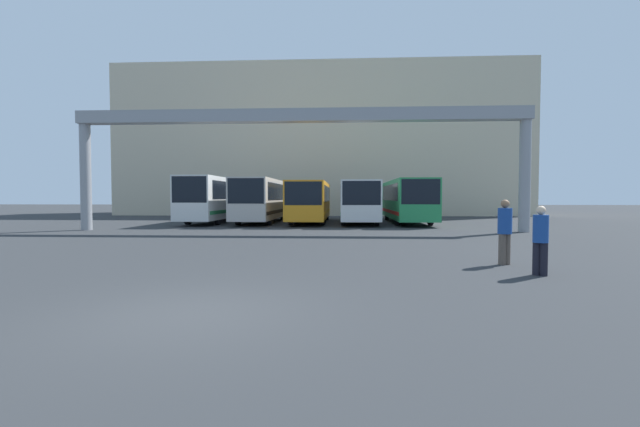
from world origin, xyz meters
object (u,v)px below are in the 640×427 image
object	(u,v)px
bus_slot_1	(262,198)
bus_slot_4	(407,199)
bus_slot_3	(359,199)
pedestrian_near_left	(540,239)
bus_slot_0	(217,197)
bus_slot_2	(310,200)
pedestrian_mid_left	(505,230)

from	to	relation	value
bus_slot_1	bus_slot_4	xyz separation A→B (m)	(10.81, 0.49, -0.04)
bus_slot_3	pedestrian_near_left	distance (m)	21.21
bus_slot_0	bus_slot_2	bearing A→B (deg)	-1.33
bus_slot_4	pedestrian_near_left	xyz separation A→B (m)	(0.10, -21.69, -0.90)
bus_slot_1	bus_slot_4	world-z (taller)	bus_slot_1
pedestrian_near_left	bus_slot_1	bearing A→B (deg)	-25.71
bus_slot_4	pedestrian_near_left	world-z (taller)	bus_slot_4
bus_slot_1	bus_slot_3	bearing A→B (deg)	-2.65
bus_slot_0	pedestrian_near_left	world-z (taller)	bus_slot_0
bus_slot_4	bus_slot_0	bearing A→B (deg)	-180.00
bus_slot_4	pedestrian_mid_left	distance (m)	20.04
bus_slot_2	bus_slot_1	bearing A→B (deg)	-174.85
bus_slot_4	pedestrian_mid_left	size ratio (longest dim) A/B	6.47
bus_slot_3	pedestrian_mid_left	xyz separation A→B (m)	(3.46, -19.20, -0.76)
bus_slot_2	bus_slot_4	world-z (taller)	bus_slot_4
bus_slot_1	pedestrian_near_left	distance (m)	23.86
bus_slot_1	bus_slot_4	distance (m)	10.83
bus_slot_2	bus_slot_3	world-z (taller)	bus_slot_3
pedestrian_mid_left	bus_slot_4	bearing A→B (deg)	-116.48
bus_slot_1	pedestrian_mid_left	bearing A→B (deg)	-61.34
bus_slot_2	bus_slot_3	xyz separation A→B (m)	(3.60, -0.66, 0.01)
bus_slot_4	pedestrian_mid_left	world-z (taller)	bus_slot_4
bus_slot_2	bus_slot_4	bearing A→B (deg)	1.33
bus_slot_1	bus_slot_4	size ratio (longest dim) A/B	0.92
bus_slot_2	bus_slot_3	distance (m)	3.66
bus_slot_0	bus_slot_2	xyz separation A→B (m)	(7.21, -0.17, -0.19)
bus_slot_1	pedestrian_near_left	bearing A→B (deg)	-62.77
bus_slot_0	bus_slot_4	bearing A→B (deg)	0.00
bus_slot_3	bus_slot_4	bearing A→B (deg)	12.91
bus_slot_1	bus_slot_2	distance (m)	3.62
bus_slot_0	bus_slot_4	xyz separation A→B (m)	(14.42, 0.00, -0.12)
bus_slot_2	pedestrian_near_left	size ratio (longest dim) A/B	6.81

